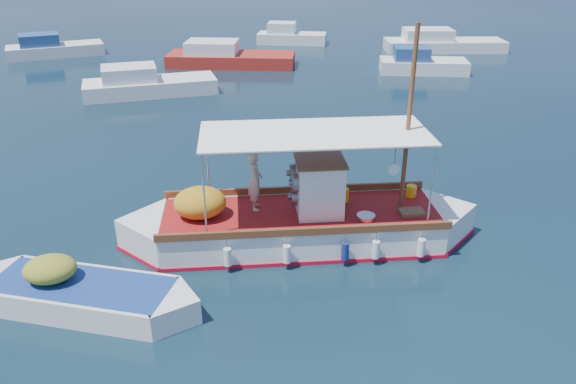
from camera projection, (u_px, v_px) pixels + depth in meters
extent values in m
plane|color=black|center=(304.00, 231.00, 16.90)|extent=(160.00, 160.00, 0.00)
cube|color=white|center=(300.00, 230.00, 16.23)|extent=(7.91, 2.93, 1.15)
cube|color=white|center=(164.00, 236.00, 15.91)|extent=(2.60, 2.60, 1.15)
cube|color=white|center=(431.00, 224.00, 16.56)|extent=(2.60, 2.60, 1.15)
cube|color=#B01126|center=(300.00, 240.00, 16.38)|extent=(8.02, 3.01, 0.19)
cube|color=maroon|center=(300.00, 213.00, 16.00)|extent=(7.90, 2.72, 0.06)
cube|color=brown|center=(296.00, 190.00, 17.12)|extent=(7.91, 0.43, 0.21)
cube|color=brown|center=(306.00, 232.00, 14.76)|extent=(7.91, 0.43, 0.21)
cube|color=white|center=(319.00, 187.00, 15.70)|extent=(1.30, 1.40, 1.56)
cube|color=brown|center=(320.00, 160.00, 15.35)|extent=(1.41, 1.51, 0.06)
cylinder|color=slate|center=(296.00, 182.00, 15.21)|extent=(0.25, 0.53, 0.52)
cylinder|color=slate|center=(294.00, 173.00, 15.81)|extent=(0.25, 0.53, 0.52)
cylinder|color=slate|center=(295.00, 196.00, 15.75)|extent=(0.25, 0.53, 0.52)
cylinder|color=brown|center=(409.00, 122.00, 15.12)|extent=(0.13, 0.13, 5.21)
cylinder|color=brown|center=(377.00, 138.00, 15.23)|extent=(1.88, 0.16, 0.08)
cylinder|color=silver|center=(207.00, 162.00, 16.30)|extent=(0.05, 0.05, 2.34)
cylinder|color=silver|center=(204.00, 196.00, 14.24)|extent=(0.05, 0.05, 2.34)
cylinder|color=silver|center=(407.00, 155.00, 16.80)|extent=(0.05, 0.05, 2.34)
cylinder|color=silver|center=(432.00, 187.00, 14.74)|extent=(0.05, 0.05, 2.34)
cube|color=white|center=(315.00, 133.00, 15.01)|extent=(6.24, 2.75, 0.04)
ellipsoid|color=#C0841C|center=(200.00, 203.00, 15.57)|extent=(1.51, 1.30, 0.87)
cube|color=#FCAC16|center=(344.00, 195.00, 16.53)|extent=(0.27, 0.20, 0.42)
cylinder|color=#FCAC16|center=(411.00, 191.00, 16.86)|extent=(0.33, 0.33, 0.35)
cube|color=brown|center=(412.00, 212.00, 15.85)|extent=(0.70, 0.50, 0.12)
cylinder|color=#B2B2B2|center=(366.00, 217.00, 15.59)|extent=(0.54, 0.54, 0.12)
cylinder|color=white|center=(394.00, 169.00, 14.47)|extent=(0.31, 0.04, 0.31)
cylinder|color=white|center=(228.00, 257.00, 14.70)|extent=(0.22, 0.22, 0.50)
cylinder|color=navy|center=(345.00, 251.00, 14.96)|extent=(0.22, 0.22, 0.50)
cylinder|color=white|center=(421.00, 247.00, 15.14)|extent=(0.22, 0.22, 0.50)
imported|color=#BCB19C|center=(255.00, 181.00, 15.83)|extent=(0.45, 0.65, 1.74)
cube|color=white|center=(83.00, 299.00, 13.44)|extent=(4.65, 3.09, 0.85)
cube|color=white|center=(4.00, 287.00, 13.87)|extent=(1.58, 1.58, 0.85)
cube|color=white|center=(168.00, 311.00, 13.01)|extent=(1.58, 1.58, 0.85)
cube|color=navy|center=(81.00, 285.00, 13.26)|extent=(4.58, 2.92, 0.05)
ellipsoid|color=olive|center=(50.00, 269.00, 13.27)|extent=(1.52, 1.38, 0.62)
cube|color=silver|center=(151.00, 89.00, 30.71)|extent=(7.32, 3.47, 1.00)
cube|color=silver|center=(129.00, 74.00, 30.05)|extent=(3.10, 2.46, 0.80)
cube|color=#A0241A|center=(231.00, 61.00, 37.03)|extent=(8.65, 4.39, 1.00)
cube|color=silver|center=(212.00, 47.00, 36.72)|extent=(3.71, 2.99, 0.80)
cube|color=silver|center=(423.00, 68.00, 35.29)|extent=(5.68, 3.22, 1.00)
cube|color=navy|center=(412.00, 53.00, 34.96)|extent=(2.47, 2.26, 0.80)
cube|color=silver|center=(444.00, 47.00, 41.49)|extent=(8.89, 3.56, 1.00)
cube|color=silver|center=(428.00, 34.00, 41.08)|extent=(3.69, 2.59, 0.80)
cube|color=silver|center=(56.00, 52.00, 39.85)|extent=(6.80, 3.93, 1.00)
cube|color=navy|center=(39.00, 40.00, 39.12)|extent=(2.99, 2.57, 0.80)
cube|color=silver|center=(292.00, 40.00, 44.12)|extent=(5.64, 3.26, 1.00)
cube|color=silver|center=(282.00, 28.00, 43.82)|extent=(2.48, 2.17, 0.80)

